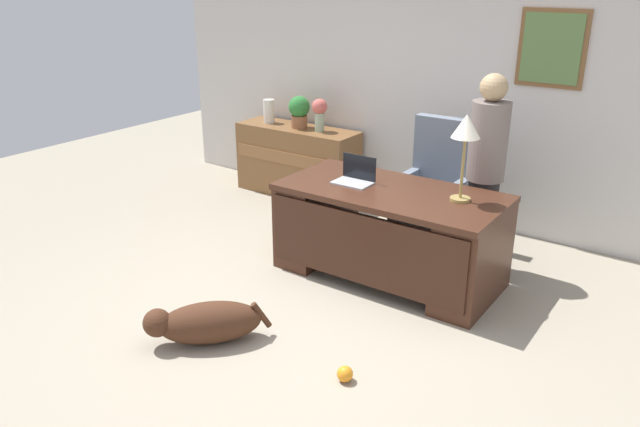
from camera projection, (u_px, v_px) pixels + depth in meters
ground_plane at (297, 316)px, 4.75m from camera, size 12.00×12.00×0.00m
back_wall at (451, 89)px, 6.23m from camera, size 7.00×0.16×2.70m
desk at (388, 231)px, 5.21m from camera, size 1.85×0.91×0.79m
credenza at (298, 161)px, 7.21m from camera, size 1.46×0.50×0.80m
armchair at (435, 191)px, 5.86m from camera, size 0.60×0.59×1.20m
person_standing at (485, 172)px, 5.24m from camera, size 0.32×0.32×1.70m
dog_lying at (205, 322)px, 4.37m from camera, size 0.72×0.73×0.30m
laptop at (355, 176)px, 5.25m from camera, size 0.32×0.22×0.23m
desk_lamp at (466, 132)px, 4.66m from camera, size 0.22×0.22×0.68m
vase_with_flowers at (320, 111)px, 6.82m from camera, size 0.17×0.17×0.36m
vase_empty at (269, 111)px, 7.23m from camera, size 0.13×0.13×0.27m
potted_plant at (299, 110)px, 6.98m from camera, size 0.24×0.24×0.36m
dog_toy_ball at (345, 374)px, 3.99m from camera, size 0.11×0.11×0.11m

